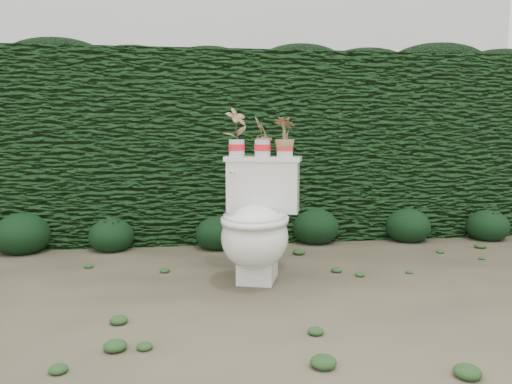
{
  "coord_description": "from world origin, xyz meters",
  "views": [
    {
      "loc": [
        -0.27,
        -2.97,
        0.94
      ],
      "look_at": [
        0.17,
        0.21,
        0.55
      ],
      "focal_mm": 35.0,
      "sensor_mm": 36.0,
      "label": 1
    }
  ],
  "objects": [
    {
      "name": "liriope_clump_2",
      "position": [
        -0.88,
        1.05,
        0.14
      ],
      "size": [
        0.35,
        0.35,
        0.28
      ],
      "primitive_type": "ellipsoid",
      "color": "black",
      "rests_on": "ground"
    },
    {
      "name": "toilet",
      "position": [
        0.16,
        0.07,
        0.36
      ],
      "size": [
        0.64,
        0.78,
        0.78
      ],
      "rotation": [
        0.0,
        0.0,
        -0.31
      ],
      "color": "silver",
      "rests_on": "ground"
    },
    {
      "name": "liriope_clump_6",
      "position": [
        2.33,
        1.02,
        0.14
      ],
      "size": [
        0.36,
        0.36,
        0.29
      ],
      "primitive_type": "ellipsoid",
      "color": "black",
      "rests_on": "ground"
    },
    {
      "name": "house_wall",
      "position": [
        0.6,
        6.0,
        2.0
      ],
      "size": [
        8.0,
        3.5,
        4.0
      ],
      "primitive_type": "cube",
      "color": "silver",
      "rests_on": "ground"
    },
    {
      "name": "liriope_clump_4",
      "position": [
        0.8,
        1.11,
        0.16
      ],
      "size": [
        0.4,
        0.4,
        0.32
      ],
      "primitive_type": "ellipsoid",
      "color": "black",
      "rests_on": "ground"
    },
    {
      "name": "hedge",
      "position": [
        0.0,
        1.6,
        0.8
      ],
      "size": [
        8.0,
        1.0,
        1.6
      ],
      "primitive_type": "cube",
      "color": "#183F15",
      "rests_on": "ground"
    },
    {
      "name": "ground",
      "position": [
        0.0,
        0.0,
        0.0
      ],
      "size": [
        60.0,
        60.0,
        0.0
      ],
      "primitive_type": "plane",
      "color": "brown",
      "rests_on": "ground"
    },
    {
      "name": "liriope_clump_3",
      "position": [
        -0.03,
        1.0,
        0.14
      ],
      "size": [
        0.36,
        0.36,
        0.29
      ],
      "primitive_type": "ellipsoid",
      "color": "black",
      "rests_on": "ground"
    },
    {
      "name": "potted_plant_left",
      "position": [
        0.06,
        0.35,
        0.93
      ],
      "size": [
        0.2,
        0.18,
        0.31
      ],
      "primitive_type": "imported",
      "rotation": [
        0.0,
        0.0,
        0.58
      ],
      "color": "#267C33",
      "rests_on": "toilet"
    },
    {
      "name": "potted_plant_right",
      "position": [
        0.37,
        0.26,
        0.9
      ],
      "size": [
        0.19,
        0.19,
        0.24
      ],
      "primitive_type": "imported",
      "rotation": [
        0.0,
        0.0,
        2.61
      ],
      "color": "#267C33",
      "rests_on": "toilet"
    },
    {
      "name": "liriope_clump_5",
      "position": [
        1.61,
        1.07,
        0.15
      ],
      "size": [
        0.38,
        0.38,
        0.31
      ],
      "primitive_type": "ellipsoid",
      "color": "black",
      "rests_on": "ground"
    },
    {
      "name": "liriope_clump_1",
      "position": [
        -1.56,
        1.07,
        0.17
      ],
      "size": [
        0.42,
        0.42,
        0.34
      ],
      "primitive_type": "ellipsoid",
      "color": "black",
      "rests_on": "ground"
    },
    {
      "name": "potted_plant_center",
      "position": [
        0.23,
        0.3,
        0.9
      ],
      "size": [
        0.17,
        0.17,
        0.25
      ],
      "primitive_type": "imported",
      "rotation": [
        0.0,
        0.0,
        3.9
      ],
      "color": "#267C33",
      "rests_on": "toilet"
    }
  ]
}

